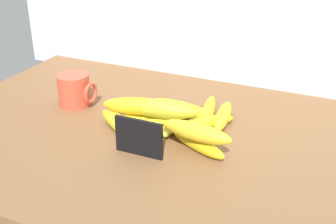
{
  "coord_description": "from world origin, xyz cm",
  "views": [
    {
      "loc": [
        41.78,
        -81.88,
        52.93
      ],
      "look_at": [
        4.03,
        2.64,
        8.0
      ],
      "focal_mm": 47.11,
      "sensor_mm": 36.0,
      "label": 1
    }
  ],
  "objects_px": {
    "banana_1": "(124,127)",
    "banana_11": "(160,109)",
    "banana_5": "(223,116)",
    "banana_4": "(198,144)",
    "banana_7": "(202,124)",
    "coffee_mug": "(75,90)",
    "banana_6": "(208,112)",
    "banana_9": "(196,132)",
    "banana_10": "(140,106)",
    "banana_3": "(147,119)",
    "banana_0": "(175,118)",
    "banana_8": "(159,126)",
    "chalkboard_sign": "(139,139)",
    "banana_2": "(180,109)"
  },
  "relations": [
    {
      "from": "banana_2",
      "to": "coffee_mug",
      "type": "bearing_deg",
      "value": -169.88
    },
    {
      "from": "chalkboard_sign",
      "to": "banana_10",
      "type": "relative_size",
      "value": 0.62
    },
    {
      "from": "banana_5",
      "to": "banana_7",
      "type": "relative_size",
      "value": 0.97
    },
    {
      "from": "banana_2",
      "to": "banana_9",
      "type": "bearing_deg",
      "value": -57.18
    },
    {
      "from": "banana_6",
      "to": "banana_9",
      "type": "bearing_deg",
      "value": -79.38
    },
    {
      "from": "banana_1",
      "to": "banana_5",
      "type": "relative_size",
      "value": 1.24
    },
    {
      "from": "banana_6",
      "to": "banana_11",
      "type": "relative_size",
      "value": 1.06
    },
    {
      "from": "banana_9",
      "to": "banana_10",
      "type": "xyz_separation_m",
      "value": [
        -0.17,
        0.06,
        0.0
      ]
    },
    {
      "from": "banana_2",
      "to": "banana_4",
      "type": "height_order",
      "value": "banana_2"
    },
    {
      "from": "banana_11",
      "to": "banana_1",
      "type": "bearing_deg",
      "value": -140.14
    },
    {
      "from": "banana_0",
      "to": "coffee_mug",
      "type": "bearing_deg",
      "value": -179.5
    },
    {
      "from": "banana_5",
      "to": "banana_2",
      "type": "bearing_deg",
      "value": -175.7
    },
    {
      "from": "banana_5",
      "to": "banana_8",
      "type": "xyz_separation_m",
      "value": [
        -0.12,
        -0.11,
        -0.0
      ]
    },
    {
      "from": "coffee_mug",
      "to": "banana_7",
      "type": "bearing_deg",
      "value": 0.38
    },
    {
      "from": "banana_0",
      "to": "banana_8",
      "type": "distance_m",
      "value": 0.05
    },
    {
      "from": "coffee_mug",
      "to": "banana_3",
      "type": "xyz_separation_m",
      "value": [
        0.23,
        -0.03,
        -0.03
      ]
    },
    {
      "from": "coffee_mug",
      "to": "banana_11",
      "type": "relative_size",
      "value": 0.56
    },
    {
      "from": "banana_4",
      "to": "banana_7",
      "type": "distance_m",
      "value": 0.1
    },
    {
      "from": "banana_3",
      "to": "banana_4",
      "type": "xyz_separation_m",
      "value": [
        0.15,
        -0.06,
        -0.0
      ]
    },
    {
      "from": "chalkboard_sign",
      "to": "banana_5",
      "type": "xyz_separation_m",
      "value": [
        0.12,
        0.22,
        -0.02
      ]
    },
    {
      "from": "chalkboard_sign",
      "to": "banana_1",
      "type": "distance_m",
      "value": 0.1
    },
    {
      "from": "banana_0",
      "to": "banana_9",
      "type": "distance_m",
      "value": 0.15
    },
    {
      "from": "banana_0",
      "to": "banana_9",
      "type": "bearing_deg",
      "value": -48.81
    },
    {
      "from": "banana_4",
      "to": "banana_8",
      "type": "height_order",
      "value": "same"
    },
    {
      "from": "banana_8",
      "to": "banana_1",
      "type": "bearing_deg",
      "value": -146.7
    },
    {
      "from": "banana_6",
      "to": "banana_10",
      "type": "distance_m",
      "value": 0.18
    },
    {
      "from": "banana_7",
      "to": "banana_1",
      "type": "bearing_deg",
      "value": -148.75
    },
    {
      "from": "chalkboard_sign",
      "to": "banana_0",
      "type": "bearing_deg",
      "value": 84.68
    },
    {
      "from": "banana_7",
      "to": "banana_9",
      "type": "height_order",
      "value": "banana_9"
    },
    {
      "from": "banana_6",
      "to": "banana_10",
      "type": "relative_size",
      "value": 1.04
    },
    {
      "from": "chalkboard_sign",
      "to": "coffee_mug",
      "type": "height_order",
      "value": "same"
    },
    {
      "from": "banana_7",
      "to": "banana_10",
      "type": "relative_size",
      "value": 0.94
    },
    {
      "from": "coffee_mug",
      "to": "banana_11",
      "type": "bearing_deg",
      "value": -7.92
    },
    {
      "from": "banana_1",
      "to": "banana_3",
      "type": "xyz_separation_m",
      "value": [
        0.03,
        0.06,
        -0.0
      ]
    },
    {
      "from": "banana_1",
      "to": "banana_4",
      "type": "height_order",
      "value": "banana_1"
    },
    {
      "from": "banana_0",
      "to": "banana_8",
      "type": "relative_size",
      "value": 0.92
    },
    {
      "from": "banana_4",
      "to": "banana_5",
      "type": "xyz_separation_m",
      "value": [
        0.01,
        0.15,
        0.0
      ]
    },
    {
      "from": "banana_4",
      "to": "banana_7",
      "type": "bearing_deg",
      "value": 104.24
    },
    {
      "from": "banana_3",
      "to": "banana_10",
      "type": "height_order",
      "value": "banana_10"
    },
    {
      "from": "banana_5",
      "to": "banana_10",
      "type": "distance_m",
      "value": 0.21
    },
    {
      "from": "banana_3",
      "to": "banana_9",
      "type": "bearing_deg",
      "value": -25.13
    },
    {
      "from": "banana_5",
      "to": "banana_1",
      "type": "bearing_deg",
      "value": -141.55
    },
    {
      "from": "banana_1",
      "to": "banana_11",
      "type": "distance_m",
      "value": 0.1
    },
    {
      "from": "banana_3",
      "to": "banana_7",
      "type": "relative_size",
      "value": 1.02
    },
    {
      "from": "banana_2",
      "to": "banana_6",
      "type": "relative_size",
      "value": 0.99
    },
    {
      "from": "banana_9",
      "to": "banana_3",
      "type": "bearing_deg",
      "value": 154.87
    },
    {
      "from": "banana_1",
      "to": "banana_7",
      "type": "relative_size",
      "value": 1.21
    },
    {
      "from": "banana_4",
      "to": "chalkboard_sign",
      "type": "bearing_deg",
      "value": -147.97
    },
    {
      "from": "banana_10",
      "to": "banana_1",
      "type": "bearing_deg",
      "value": -109.22
    },
    {
      "from": "coffee_mug",
      "to": "banana_6",
      "type": "bearing_deg",
      "value": 11.19
    }
  ]
}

